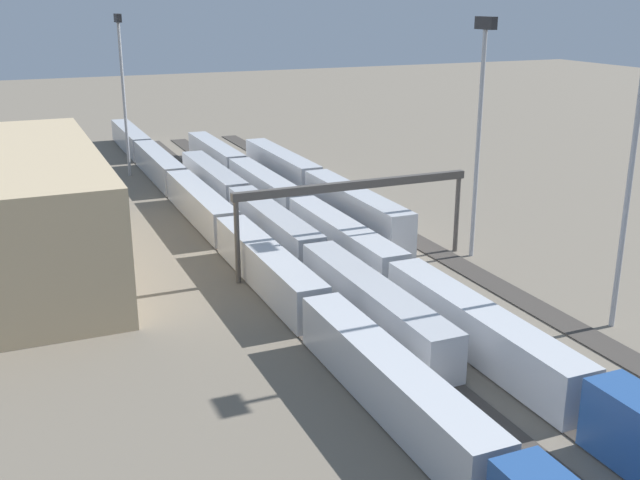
{
  "coord_description": "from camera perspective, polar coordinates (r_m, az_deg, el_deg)",
  "views": [
    {
      "loc": [
        -72.57,
        31.58,
        25.95
      ],
      "look_at": [
        -5.34,
        2.78,
        2.5
      ],
      "focal_mm": 42.6,
      "sensor_mm": 36.0,
      "label": 1
    }
  ],
  "objects": [
    {
      "name": "track_bed_3",
      "position": [
        81.51,
        -2.91,
        -0.77
      ],
      "size": [
        140.0,
        2.8,
        0.12
      ],
      "primitive_type": "cube",
      "color": "#3D3833",
      "rests_on": "ground_plane"
    },
    {
      "name": "light_mast_0",
      "position": [
        62.99,
        22.86,
        9.27
      ],
      "size": [
        2.8,
        0.7,
        28.65
      ],
      "color": "#9EA0A5",
      "rests_on": "ground_plane"
    },
    {
      "name": "train_on_track_3",
      "position": [
        83.36,
        -3.59,
        1.06
      ],
      "size": [
        71.4,
        3.0,
        3.8
      ],
      "color": "#B7BABF",
      "rests_on": "ground_plane"
    },
    {
      "name": "track_bed_2",
      "position": [
        83.27,
        0.31,
        -0.34
      ],
      "size": [
        140.0,
        2.8,
        0.12
      ],
      "primitive_type": "cube",
      "color": "#3D3833",
      "rests_on": "ground_plane"
    },
    {
      "name": "signal_gantry",
      "position": [
        74.79,
        2.58,
        3.41
      ],
      "size": [
        0.7,
        25.0,
        8.8
      ],
      "color": "#4C4742",
      "rests_on": "ground_plane"
    },
    {
      "name": "ground_plane",
      "position": [
        83.29,
        0.31,
        -0.38
      ],
      "size": [
        400.0,
        400.0,
        0.0
      ],
      "primitive_type": "plane",
      "color": "#756B5B"
    },
    {
      "name": "light_mast_2",
      "position": [
        77.91,
        11.97,
        9.82
      ],
      "size": [
        2.8,
        0.7,
        24.19
      ],
      "color": "#9EA0A5",
      "rests_on": "ground_plane"
    },
    {
      "name": "track_bed_0",
      "position": [
        87.56,
        6.33,
        0.47
      ],
      "size": [
        140.0,
        2.8,
        0.12
      ],
      "primitive_type": "cube",
      "color": "#3D3833",
      "rests_on": "ground_plane"
    },
    {
      "name": "track_bed_1",
      "position": [
        85.29,
        3.4,
        0.07
      ],
      "size": [
        140.0,
        2.8,
        0.12
      ],
      "primitive_type": "cube",
      "color": "#4C443D",
      "rests_on": "ground_plane"
    },
    {
      "name": "train_on_track_4",
      "position": [
        82.95,
        -7.11,
        0.9
      ],
      "size": [
        139.0,
        3.0,
        4.4
      ],
      "color": "#285193",
      "rests_on": "ground_plane"
    },
    {
      "name": "train_on_track_1",
      "position": [
        97.52,
        -0.45,
        3.91
      ],
      "size": [
        47.2,
        3.06,
        5.0
      ],
      "color": "silver",
      "rests_on": "ground_plane"
    },
    {
      "name": "track_bed_4",
      "position": [
        80.02,
        -6.27,
        -1.21
      ],
      "size": [
        140.0,
        2.8,
        0.12
      ],
      "primitive_type": "cube",
      "color": "#4C443D",
      "rests_on": "ground_plane"
    },
    {
      "name": "train_on_track_2",
      "position": [
        79.6,
        1.32,
        0.32
      ],
      "size": [
        114.8,
        3.0,
        4.4
      ],
      "color": "#285193",
      "rests_on": "ground_plane"
    },
    {
      "name": "light_mast_1",
      "position": [
        117.19,
        -14.65,
        12.06
      ],
      "size": [
        2.8,
        0.7,
        23.71
      ],
      "color": "#9EA0A5",
      "rests_on": "ground_plane"
    }
  ]
}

